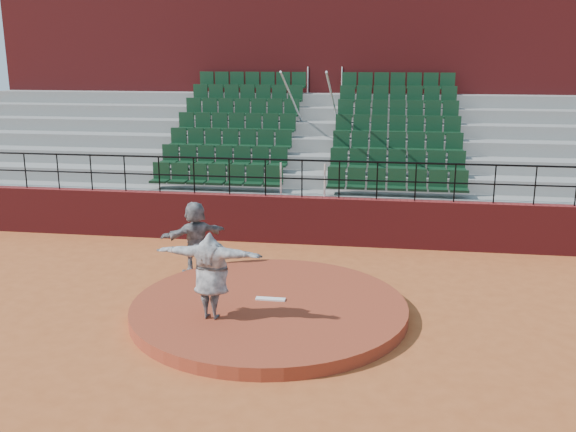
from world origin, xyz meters
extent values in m
plane|color=#B05427|center=(0.00, 0.00, 0.00)|extent=(90.00, 90.00, 0.00)
cylinder|color=maroon|center=(0.00, 0.00, 0.12)|extent=(5.50, 5.50, 0.25)
cube|color=white|center=(0.00, 0.15, 0.27)|extent=(0.60, 0.15, 0.03)
cube|color=maroon|center=(0.00, 5.00, 0.65)|extent=(24.00, 0.30, 1.30)
cylinder|color=black|center=(0.00, 5.00, 2.30)|extent=(24.00, 0.05, 0.05)
cylinder|color=black|center=(0.00, 5.00, 1.80)|extent=(24.00, 0.04, 0.04)
cylinder|color=black|center=(-8.00, 5.00, 1.80)|extent=(0.04, 0.04, 1.00)
cylinder|color=black|center=(-7.00, 5.00, 1.80)|extent=(0.04, 0.04, 1.00)
cylinder|color=black|center=(-6.00, 5.00, 1.80)|extent=(0.04, 0.04, 1.00)
cylinder|color=black|center=(-5.00, 5.00, 1.80)|extent=(0.04, 0.04, 1.00)
cylinder|color=black|center=(-4.00, 5.00, 1.80)|extent=(0.04, 0.04, 1.00)
cylinder|color=black|center=(-3.00, 5.00, 1.80)|extent=(0.04, 0.04, 1.00)
cylinder|color=black|center=(-2.00, 5.00, 1.80)|extent=(0.04, 0.04, 1.00)
cylinder|color=black|center=(-1.00, 5.00, 1.80)|extent=(0.04, 0.04, 1.00)
cylinder|color=black|center=(0.00, 5.00, 1.80)|extent=(0.04, 0.04, 1.00)
cylinder|color=black|center=(1.00, 5.00, 1.80)|extent=(0.04, 0.04, 1.00)
cylinder|color=black|center=(2.00, 5.00, 1.80)|extent=(0.04, 0.04, 1.00)
cylinder|color=black|center=(3.00, 5.00, 1.80)|extent=(0.04, 0.04, 1.00)
cylinder|color=black|center=(4.00, 5.00, 1.80)|extent=(0.04, 0.04, 1.00)
cylinder|color=black|center=(5.00, 5.00, 1.80)|extent=(0.04, 0.04, 1.00)
cylinder|color=black|center=(6.00, 5.00, 1.80)|extent=(0.04, 0.04, 1.00)
cube|color=gray|center=(0.00, 5.58, 0.65)|extent=(24.00, 0.85, 1.30)
cube|color=#10321B|center=(-2.53, 5.59, 1.66)|extent=(3.85, 0.48, 0.72)
cube|color=#10321B|center=(2.53, 5.59, 1.66)|extent=(3.85, 0.48, 0.72)
cube|color=gray|center=(0.00, 6.43, 0.85)|extent=(24.00, 0.85, 1.70)
cube|color=#10321B|center=(-2.53, 6.44, 2.06)|extent=(3.85, 0.48, 0.72)
cube|color=#10321B|center=(2.53, 6.44, 2.06)|extent=(3.85, 0.48, 0.72)
cube|color=gray|center=(0.00, 7.28, 1.05)|extent=(24.00, 0.85, 2.10)
cube|color=#10321B|center=(-2.53, 7.29, 2.46)|extent=(3.85, 0.48, 0.72)
cube|color=#10321B|center=(2.53, 7.29, 2.46)|extent=(3.85, 0.48, 0.72)
cube|color=gray|center=(0.00, 8.12, 1.25)|extent=(24.00, 0.85, 2.50)
cube|color=#10321B|center=(-2.53, 8.13, 2.86)|extent=(3.85, 0.48, 0.72)
cube|color=#10321B|center=(2.53, 8.13, 2.86)|extent=(3.85, 0.48, 0.72)
cube|color=gray|center=(0.00, 8.97, 1.45)|extent=(24.00, 0.85, 2.90)
cube|color=#10321B|center=(-2.53, 8.98, 3.26)|extent=(3.85, 0.48, 0.72)
cube|color=#10321B|center=(2.53, 8.98, 3.26)|extent=(3.85, 0.48, 0.72)
cube|color=gray|center=(0.00, 9.82, 1.65)|extent=(24.00, 0.85, 3.30)
cube|color=#10321B|center=(-2.53, 9.83, 3.66)|extent=(3.85, 0.48, 0.72)
cube|color=#10321B|center=(2.53, 9.83, 3.66)|extent=(3.85, 0.48, 0.72)
cube|color=gray|center=(0.00, 10.68, 1.85)|extent=(24.00, 0.85, 3.70)
cube|color=#10321B|center=(-2.53, 10.69, 4.06)|extent=(3.85, 0.48, 0.72)
cube|color=#10321B|center=(2.53, 10.69, 4.06)|extent=(3.85, 0.48, 0.72)
cylinder|color=silver|center=(-0.60, 8.12, 3.40)|extent=(0.06, 5.97, 2.46)
cylinder|color=silver|center=(0.60, 8.12, 3.40)|extent=(0.06, 5.97, 2.46)
cube|color=maroon|center=(0.00, 12.60, 3.55)|extent=(24.00, 3.00, 7.10)
imported|color=black|center=(-0.94, -0.87, 1.08)|extent=(2.08, 0.71, 1.66)
imported|color=black|center=(-2.17, 2.25, 0.87)|extent=(1.58, 1.39, 1.73)
camera|label=1|loc=(2.17, -11.77, 5.11)|focal=40.00mm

